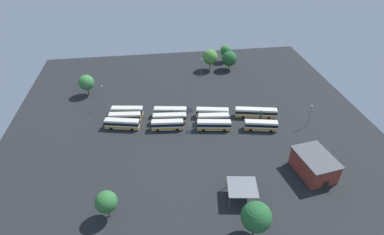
{
  "coord_description": "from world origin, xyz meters",
  "views": [
    {
      "loc": [
        11.99,
        86.56,
        62.25
      ],
      "look_at": [
        -0.36,
        -0.88,
        1.5
      ],
      "focal_mm": 29.13,
      "sensor_mm": 36.0,
      "label": 1
    }
  ],
  "objects_px": {
    "tree_northwest": "(229,59)",
    "tree_north_edge": "(256,217)",
    "lamp_post_near_entrance": "(201,67)",
    "bus_row1_slot2": "(214,125)",
    "bus_row3_slot2": "(122,124)",
    "bus_row1_slot0": "(212,113)",
    "bus_row0_slot2": "(261,125)",
    "lamp_post_far_corner": "(104,96)",
    "tree_south_edge": "(86,83)",
    "bus_row2_slot2": "(167,125)",
    "bus_row1_slot1": "(213,118)",
    "depot_building": "(314,165)",
    "tree_northeast": "(106,202)",
    "bus_row3_slot1": "(125,117)",
    "bus_row3_slot0": "(127,111)",
    "bus_row0_slot0": "(256,113)",
    "bus_row2_slot1": "(170,118)",
    "bus_row2_slot0": "(170,112)",
    "lamp_post_mid_lot": "(310,115)",
    "tree_east_edge": "(210,57)",
    "tree_west_edge": "(226,51)"
  },
  "relations": [
    {
      "from": "tree_northwest",
      "to": "tree_east_edge",
      "type": "distance_m",
      "value": 8.62
    },
    {
      "from": "tree_north_edge",
      "to": "tree_west_edge",
      "type": "bearing_deg",
      "value": -99.15
    },
    {
      "from": "bus_row3_slot0",
      "to": "lamp_post_near_entrance",
      "type": "distance_m",
      "value": 40.67
    },
    {
      "from": "tree_northeast",
      "to": "tree_west_edge",
      "type": "bearing_deg",
      "value": -119.76
    },
    {
      "from": "bus_row2_slot2",
      "to": "bus_row3_slot1",
      "type": "height_order",
      "value": "same"
    },
    {
      "from": "bus_row1_slot2",
      "to": "bus_row2_slot2",
      "type": "relative_size",
      "value": 1.06
    },
    {
      "from": "lamp_post_mid_lot",
      "to": "tree_south_edge",
      "type": "bearing_deg",
      "value": -22.78
    },
    {
      "from": "bus_row1_slot1",
      "to": "bus_row2_slot0",
      "type": "relative_size",
      "value": 0.92
    },
    {
      "from": "bus_row1_slot1",
      "to": "tree_south_edge",
      "type": "bearing_deg",
      "value": -29.8
    },
    {
      "from": "bus_row2_slot2",
      "to": "bus_row1_slot1",
      "type": "bearing_deg",
      "value": -174.66
    },
    {
      "from": "lamp_post_far_corner",
      "to": "tree_east_edge",
      "type": "xyz_separation_m",
      "value": [
        -44.26,
        -26.05,
        1.09
      ]
    },
    {
      "from": "lamp_post_near_entrance",
      "to": "lamp_post_mid_lot",
      "type": "distance_m",
      "value": 50.62
    },
    {
      "from": "bus_row2_slot0",
      "to": "lamp_post_far_corner",
      "type": "height_order",
      "value": "lamp_post_far_corner"
    },
    {
      "from": "bus_row1_slot0",
      "to": "lamp_post_far_corner",
      "type": "height_order",
      "value": "lamp_post_far_corner"
    },
    {
      "from": "tree_east_edge",
      "to": "lamp_post_mid_lot",
      "type": "bearing_deg",
      "value": 117.24
    },
    {
      "from": "bus_row1_slot0",
      "to": "bus_row0_slot2",
      "type": "bearing_deg",
      "value": 146.1
    },
    {
      "from": "tree_northwest",
      "to": "tree_north_edge",
      "type": "xyz_separation_m",
      "value": [
        14.72,
        84.74,
        0.92
      ]
    },
    {
      "from": "bus_row3_slot0",
      "to": "bus_row1_slot2",
      "type": "bearing_deg",
      "value": 156.59
    },
    {
      "from": "bus_row3_slot2",
      "to": "lamp_post_far_corner",
      "type": "height_order",
      "value": "lamp_post_far_corner"
    },
    {
      "from": "lamp_post_near_entrance",
      "to": "tree_northwest",
      "type": "distance_m",
      "value": 14.63
    },
    {
      "from": "bus_row2_slot0",
      "to": "tree_south_edge",
      "type": "xyz_separation_m",
      "value": [
        30.71,
        -19.62,
        3.52
      ]
    },
    {
      "from": "depot_building",
      "to": "lamp_post_near_entrance",
      "type": "relative_size",
      "value": 1.62
    },
    {
      "from": "bus_row0_slot0",
      "to": "bus_row1_slot1",
      "type": "relative_size",
      "value": 1.37
    },
    {
      "from": "lamp_post_near_entrance",
      "to": "tree_northeast",
      "type": "distance_m",
      "value": 77.53
    },
    {
      "from": "bus_row0_slot2",
      "to": "bus_row1_slot2",
      "type": "relative_size",
      "value": 0.97
    },
    {
      "from": "bus_row0_slot0",
      "to": "bus_row3_slot2",
      "type": "distance_m",
      "value": 46.28
    },
    {
      "from": "lamp_post_far_corner",
      "to": "tree_northwest",
      "type": "bearing_deg",
      "value": -154.63
    },
    {
      "from": "tree_northwest",
      "to": "tree_north_edge",
      "type": "height_order",
      "value": "tree_north_edge"
    },
    {
      "from": "bus_row0_slot0",
      "to": "lamp_post_mid_lot",
      "type": "bearing_deg",
      "value": 154.04
    },
    {
      "from": "bus_row1_slot1",
      "to": "bus_row3_slot1",
      "type": "distance_m",
      "value": 30.38
    },
    {
      "from": "tree_northwest",
      "to": "tree_south_edge",
      "type": "distance_m",
      "value": 61.9
    },
    {
      "from": "lamp_post_far_corner",
      "to": "bus_row2_slot2",
      "type": "bearing_deg",
      "value": 142.23
    },
    {
      "from": "bus_row3_slot1",
      "to": "tree_east_edge",
      "type": "xyz_separation_m",
      "value": [
        -36.64,
        -36.51,
        4.23
      ]
    },
    {
      "from": "bus_row2_slot2",
      "to": "bus_row2_slot1",
      "type": "bearing_deg",
      "value": -105.4
    },
    {
      "from": "bus_row2_slot1",
      "to": "tree_northeast",
      "type": "height_order",
      "value": "tree_northeast"
    },
    {
      "from": "lamp_post_mid_lot",
      "to": "tree_north_edge",
      "type": "relative_size",
      "value": 0.85
    },
    {
      "from": "bus_row2_slot2",
      "to": "tree_northwest",
      "type": "relative_size",
      "value": 1.26
    },
    {
      "from": "bus_row2_slot0",
      "to": "tree_east_edge",
      "type": "xyz_separation_m",
      "value": [
        -20.93,
        -35.27,
        4.23
      ]
    },
    {
      "from": "bus_row1_slot2",
      "to": "lamp_post_near_entrance",
      "type": "bearing_deg",
      "value": -93.34
    },
    {
      "from": "bus_row1_slot2",
      "to": "bus_row2_slot0",
      "type": "xyz_separation_m",
      "value": [
        13.64,
        -9.91,
        0.0
      ]
    },
    {
      "from": "bus_row3_slot0",
      "to": "tree_west_edge",
      "type": "xyz_separation_m",
      "value": [
        -44.83,
        -40.45,
        3.51
      ]
    },
    {
      "from": "depot_building",
      "to": "tree_northeast",
      "type": "height_order",
      "value": "tree_northeast"
    },
    {
      "from": "bus_row1_slot0",
      "to": "tree_northwest",
      "type": "relative_size",
      "value": 1.35
    },
    {
      "from": "bus_row3_slot1",
      "to": "tree_east_edge",
      "type": "bearing_deg",
      "value": -135.1
    },
    {
      "from": "bus_row1_slot2",
      "to": "bus_row3_slot2",
      "type": "xyz_separation_m",
      "value": [
        30.18,
        -4.94,
        0.0
      ]
    },
    {
      "from": "tree_northeast",
      "to": "bus_row1_slot1",
      "type": "bearing_deg",
      "value": -133.02
    },
    {
      "from": "bus_row3_slot1",
      "to": "bus_row1_slot2",
      "type": "bearing_deg",
      "value": 163.57
    },
    {
      "from": "bus_row2_slot0",
      "to": "lamp_post_far_corner",
      "type": "xyz_separation_m",
      "value": [
        23.33,
        -9.22,
        3.14
      ]
    },
    {
      "from": "bus_row1_slot1",
      "to": "tree_north_edge",
      "type": "xyz_separation_m",
      "value": [
        -0.45,
        44.36,
        4.28
      ]
    },
    {
      "from": "bus_row3_slot1",
      "to": "tree_northeast",
      "type": "xyz_separation_m",
      "value": [
        2.45,
        39.64,
        3.35
      ]
    }
  ]
}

